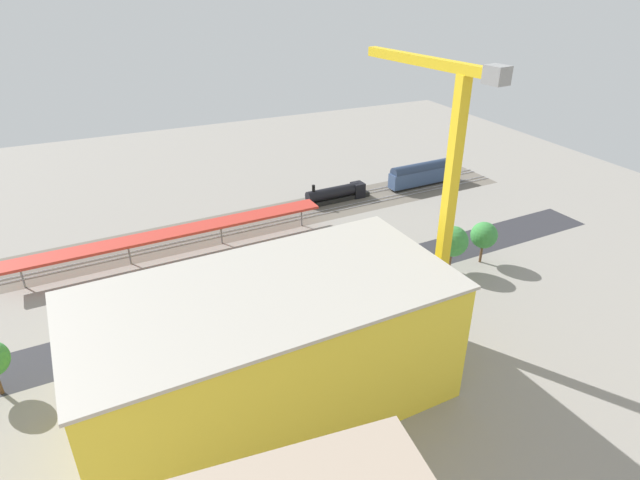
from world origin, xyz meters
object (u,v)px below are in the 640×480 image
parked_car_6 (136,315)px  street_tree_3 (453,241)px  parked_car_3 (270,283)px  box_truck_0 (228,316)px  box_truck_1 (106,346)px  locomotive (339,194)px  construction_building (269,350)px  platform_canopy_near (175,232)px  traffic_light (318,248)px  box_truck_2 (315,302)px  street_tree_0 (484,235)px  parked_car_4 (224,296)px  street_tree_2 (370,272)px  parked_car_0 (384,256)px  parked_car_1 (347,264)px  parked_car_5 (179,305)px  street_tree_1 (324,272)px  passenger_coach (424,173)px  parked_car_2 (311,274)px  tower_crane (443,190)px

parked_car_6 → street_tree_3: bearing=171.1°
parked_car_3 → box_truck_0: 11.93m
box_truck_0 → box_truck_1: bearing=-0.2°
locomotive → construction_building: size_ratio=0.37×
construction_building → street_tree_3: bearing=-160.0°
platform_canopy_near → traffic_light: (-20.87, 16.56, 0.10)m
platform_canopy_near → street_tree_3: street_tree_3 is taller
box_truck_2 → street_tree_0: street_tree_0 is taller
box_truck_2 → traffic_light: 12.65m
parked_car_4 → street_tree_2: (-21.64, 8.51, 3.60)m
parked_car_0 → parked_car_4: bearing=0.5°
parked_car_4 → traffic_light: 17.83m
street_tree_2 → parked_car_6: bearing=-14.3°
parked_car_0 → box_truck_1: bearing=8.5°
platform_canopy_near → parked_car_1: size_ratio=13.52×
platform_canopy_near → parked_car_5: platform_canopy_near is taller
parked_car_0 → box_truck_0: 31.86m
parked_car_5 → box_truck_0: (-5.84, 7.24, 0.85)m
parked_car_1 → street_tree_3: (-15.75, 8.31, 4.92)m
box_truck_2 → street_tree_1: (-2.47, -2.04, 3.52)m
locomotive → street_tree_0: (-10.52, 35.77, 3.63)m
street_tree_1 → traffic_light: street_tree_1 is taller
parked_car_0 → street_tree_1: 17.77m
platform_canopy_near → parked_car_6: bearing=61.3°
locomotive → parked_car_0: locomotive is taller
parked_car_0 → street_tree_1: bearing=25.4°
street_tree_0 → traffic_light: (27.78, -9.57, -0.97)m
platform_canopy_near → passenger_coach: (-61.11, -9.64, -1.25)m
parked_car_5 → traffic_light: bearing=-176.1°
platform_canopy_near → street_tree_1: (-17.83, 25.60, 0.97)m
box_truck_2 → traffic_light: (-5.51, -11.08, 2.65)m
parked_car_2 → street_tree_3: bearing=161.6°
construction_building → box_truck_1: (17.36, -17.04, -6.06)m
box_truck_2 → construction_building: bearing=49.6°
locomotive → street_tree_1: size_ratio=1.85×
parked_car_6 → street_tree_0: 59.24m
parked_car_3 → box_truck_2: (-3.80, 9.69, 1.05)m
parked_car_1 → tower_crane: tower_crane is taller
parked_car_3 → parked_car_6: bearing=0.3°
tower_crane → box_truck_2: bearing=-39.0°
locomotive → traffic_light: 31.48m
box_truck_1 → street_tree_3: size_ratio=1.06×
tower_crane → construction_building: bearing=9.1°
locomotive → parked_car_5: size_ratio=3.26×
parked_car_4 → parked_car_5: 7.04m
box_truck_0 → street_tree_0: (-46.31, 0.67, 3.74)m
passenger_coach → box_truck_2: (45.76, 37.27, -1.30)m
box_truck_1 → traffic_light: (-35.46, -8.84, 2.62)m
parked_car_1 → box_truck_1: box_truck_1 is taller
parked_car_0 → tower_crane: tower_crane is taller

